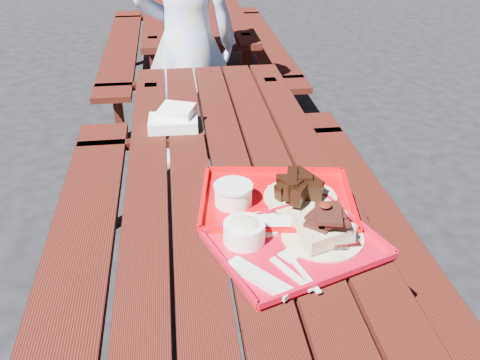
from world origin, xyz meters
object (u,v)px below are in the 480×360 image
(picnic_table_near, at_px, (235,221))
(far_tray, at_px, (274,198))
(person, at_px, (187,44))
(picnic_table_far, at_px, (193,28))
(near_tray, at_px, (292,236))

(picnic_table_near, distance_m, far_tray, 0.31)
(picnic_table_near, height_order, person, person)
(picnic_table_far, bearing_deg, person, -94.12)
(near_tray, bearing_deg, far_tray, 92.73)
(near_tray, height_order, far_tray, near_tray)
(picnic_table_near, xyz_separation_m, person, (-0.10, 1.47, 0.24))
(picnic_table_near, xyz_separation_m, near_tray, (0.11, -0.41, 0.22))
(far_tray, distance_m, person, 1.68)
(picnic_table_far, distance_m, near_tray, 3.22)
(near_tray, xyz_separation_m, far_tray, (-0.01, 0.21, -0.01))
(picnic_table_far, bearing_deg, near_tray, -87.99)
(near_tray, bearing_deg, picnic_table_near, 105.29)
(picnic_table_near, distance_m, picnic_table_far, 2.80)
(far_tray, bearing_deg, person, 96.78)
(person, bearing_deg, near_tray, 102.47)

